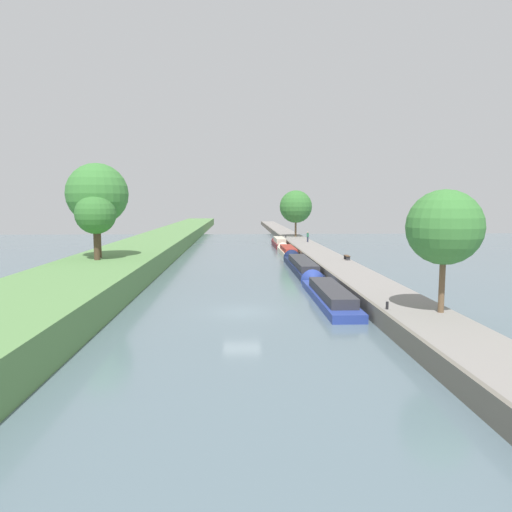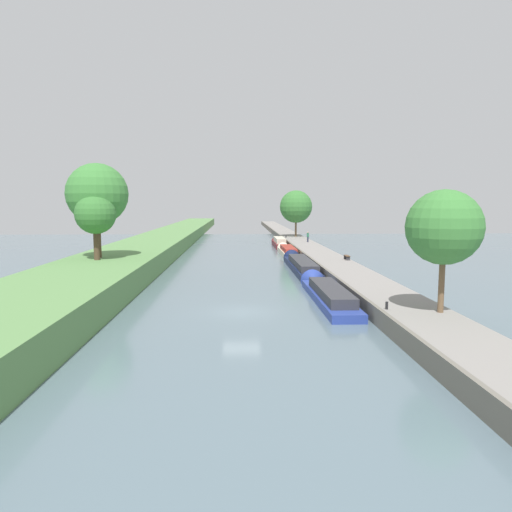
{
  "view_description": "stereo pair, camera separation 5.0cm",
  "coord_description": "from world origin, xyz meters",
  "px_view_note": "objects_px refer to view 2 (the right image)",
  "views": [
    {
      "loc": [
        -0.29,
        -30.73,
        7.22
      ],
      "look_at": [
        1.94,
        24.58,
        1.0
      ],
      "focal_mm": 33.02,
      "sensor_mm": 36.0,
      "label": 1
    },
    {
      "loc": [
        -0.24,
        -30.73,
        7.22
      ],
      "look_at": [
        1.94,
        24.58,
        1.0
      ],
      "focal_mm": 33.02,
      "sensor_mm": 36.0,
      "label": 2
    }
  ],
  "objects_px": {
    "narrowboat_navy": "(300,265)",
    "park_bench": "(347,257)",
    "narrowboat_blue": "(326,293)",
    "mooring_bollard_near": "(387,305)",
    "mooring_bollard_far": "(286,236)",
    "narrowboat_cream": "(287,251)",
    "person_walking": "(308,237)",
    "narrowboat_maroon": "(279,243)"
  },
  "relations": [
    {
      "from": "narrowboat_cream",
      "to": "person_walking",
      "type": "distance_m",
      "value": 9.93
    },
    {
      "from": "narrowboat_navy",
      "to": "mooring_bollard_far",
      "type": "height_order",
      "value": "mooring_bollard_far"
    },
    {
      "from": "narrowboat_maroon",
      "to": "mooring_bollard_far",
      "type": "height_order",
      "value": "narrowboat_maroon"
    },
    {
      "from": "person_walking",
      "to": "mooring_bollard_far",
      "type": "relative_size",
      "value": 3.69
    },
    {
      "from": "narrowboat_blue",
      "to": "person_walking",
      "type": "relative_size",
      "value": 8.63
    },
    {
      "from": "mooring_bollard_far",
      "to": "park_bench",
      "type": "distance_m",
      "value": 33.28
    },
    {
      "from": "narrowboat_cream",
      "to": "narrowboat_maroon",
      "type": "height_order",
      "value": "narrowboat_maroon"
    },
    {
      "from": "mooring_bollard_far",
      "to": "park_bench",
      "type": "xyz_separation_m",
      "value": [
        3.29,
        -33.11,
        0.12
      ]
    },
    {
      "from": "narrowboat_cream",
      "to": "person_walking",
      "type": "height_order",
      "value": "person_walking"
    },
    {
      "from": "narrowboat_blue",
      "to": "mooring_bollard_far",
      "type": "bearing_deg",
      "value": 87.68
    },
    {
      "from": "narrowboat_blue",
      "to": "narrowboat_cream",
      "type": "relative_size",
      "value": 1.15
    },
    {
      "from": "narrowboat_blue",
      "to": "narrowboat_maroon",
      "type": "height_order",
      "value": "narrowboat_maroon"
    },
    {
      "from": "narrowboat_maroon",
      "to": "person_walking",
      "type": "height_order",
      "value": "person_walking"
    },
    {
      "from": "narrowboat_navy",
      "to": "narrowboat_cream",
      "type": "relative_size",
      "value": 1.38
    },
    {
      "from": "narrowboat_blue",
      "to": "person_walking",
      "type": "height_order",
      "value": "person_walking"
    },
    {
      "from": "narrowboat_blue",
      "to": "narrowboat_maroon",
      "type": "distance_m",
      "value": 43.57
    },
    {
      "from": "person_walking",
      "to": "mooring_bollard_far",
      "type": "bearing_deg",
      "value": 104.88
    },
    {
      "from": "narrowboat_maroon",
      "to": "narrowboat_cream",
      "type": "bearing_deg",
      "value": -89.87
    },
    {
      "from": "narrowboat_blue",
      "to": "narrowboat_cream",
      "type": "bearing_deg",
      "value": 89.47
    },
    {
      "from": "narrowboat_blue",
      "to": "narrowboat_navy",
      "type": "distance_m",
      "value": 16.01
    },
    {
      "from": "park_bench",
      "to": "narrowboat_maroon",
      "type": "bearing_deg",
      "value": 100.32
    },
    {
      "from": "narrowboat_maroon",
      "to": "person_walking",
      "type": "relative_size",
      "value": 6.8
    },
    {
      "from": "narrowboat_blue",
      "to": "narrowboat_navy",
      "type": "relative_size",
      "value": 0.83
    },
    {
      "from": "narrowboat_navy",
      "to": "park_bench",
      "type": "relative_size",
      "value": 11.48
    },
    {
      "from": "person_walking",
      "to": "mooring_bollard_far",
      "type": "distance_m",
      "value": 9.82
    },
    {
      "from": "narrowboat_cream",
      "to": "mooring_bollard_far",
      "type": "distance_m",
      "value": 18.44
    },
    {
      "from": "narrowboat_blue",
      "to": "mooring_bollard_near",
      "type": "relative_size",
      "value": 31.85
    },
    {
      "from": "narrowboat_navy",
      "to": "narrowboat_cream",
      "type": "xyz_separation_m",
      "value": [
        0.12,
        14.74,
        -0.01
      ]
    },
    {
      "from": "narrowboat_navy",
      "to": "person_walking",
      "type": "bearing_deg",
      "value": 79.59
    },
    {
      "from": "narrowboat_blue",
      "to": "narrowboat_maroon",
      "type": "relative_size",
      "value": 1.27
    },
    {
      "from": "narrowboat_navy",
      "to": "person_walking",
      "type": "xyz_separation_m",
      "value": [
        4.34,
        23.62,
        1.4
      ]
    },
    {
      "from": "person_walking",
      "to": "mooring_bollard_far",
      "type": "height_order",
      "value": "person_walking"
    },
    {
      "from": "person_walking",
      "to": "mooring_bollard_near",
      "type": "relative_size",
      "value": 3.69
    },
    {
      "from": "narrowboat_cream",
      "to": "person_walking",
      "type": "bearing_deg",
      "value": 64.57
    },
    {
      "from": "narrowboat_blue",
      "to": "mooring_bollard_near",
      "type": "bearing_deg",
      "value": -76.32
    },
    {
      "from": "narrowboat_maroon",
      "to": "narrowboat_navy",
      "type": "bearing_deg",
      "value": -90.19
    },
    {
      "from": "narrowboat_cream",
      "to": "narrowboat_maroon",
      "type": "xyz_separation_m",
      "value": [
        -0.03,
        12.81,
        0.12
      ]
    },
    {
      "from": "narrowboat_navy",
      "to": "park_bench",
      "type": "distance_m",
      "value": 5.19
    },
    {
      "from": "mooring_bollard_far",
      "to": "narrowboat_blue",
      "type": "bearing_deg",
      "value": -92.32
    },
    {
      "from": "mooring_bollard_far",
      "to": "person_walking",
      "type": "bearing_deg",
      "value": -75.12
    },
    {
      "from": "narrowboat_maroon",
      "to": "mooring_bollard_far",
      "type": "bearing_deg",
      "value": 72.62
    },
    {
      "from": "narrowboat_navy",
      "to": "person_walking",
      "type": "distance_m",
      "value": 24.05
    }
  ]
}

